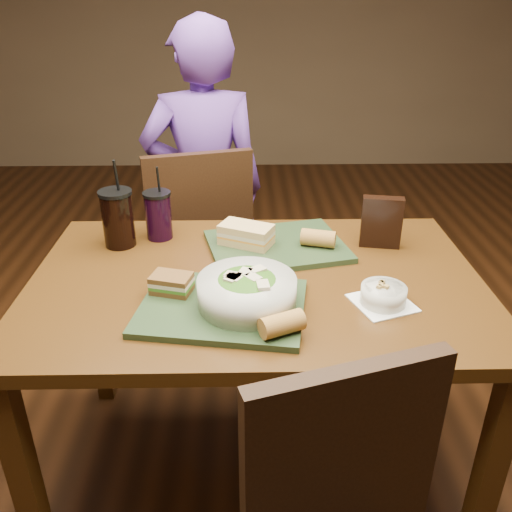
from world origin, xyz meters
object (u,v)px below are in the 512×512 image
at_px(soup_bowl, 383,295).
at_px(sandwich_near, 172,283).
at_px(baguette_far, 318,238).
at_px(cup_berry, 158,215).
at_px(chair_far, 204,246).
at_px(cup_cola, 118,218).
at_px(dining_table, 256,304).
at_px(tray_far, 277,246).
at_px(sandwich_far, 246,234).
at_px(chip_bag, 381,222).
at_px(tray_near, 222,307).
at_px(baguette_near, 282,324).
at_px(diner, 205,192).
at_px(salad_bowl, 247,290).

bearing_deg(soup_bowl, sandwich_near, 175.41).
distance_m(soup_bowl, baguette_far, 0.35).
xyz_separation_m(sandwich_near, cup_berry, (-0.09, 0.39, 0.04)).
relative_size(chair_far, cup_cola, 3.34).
height_order(dining_table, tray_far, tray_far).
xyz_separation_m(tray_far, cup_cola, (-0.50, 0.04, 0.08)).
bearing_deg(cup_cola, cup_berry, 24.55).
height_order(sandwich_far, chip_bag, chip_bag).
distance_m(baguette_far, cup_berry, 0.53).
bearing_deg(sandwich_near, chip_bag, 25.95).
distance_m(tray_near, baguette_near, 0.20).
bearing_deg(cup_cola, dining_table, -27.82).
bearing_deg(cup_berry, tray_far, -13.93).
bearing_deg(baguette_far, sandwich_near, -147.33).
xyz_separation_m(diner, salad_bowl, (0.18, -1.01, 0.10)).
xyz_separation_m(dining_table, tray_near, (-0.09, -0.17, 0.10)).
relative_size(dining_table, baguette_far, 12.15).
bearing_deg(cup_berry, chair_far, 74.14).
bearing_deg(baguette_far, sandwich_far, 175.01).
xyz_separation_m(chair_far, chip_bag, (0.60, -0.47, 0.30)).
relative_size(tray_near, sandwich_far, 2.27).
xyz_separation_m(dining_table, baguette_far, (0.20, 0.17, 0.14)).
distance_m(chair_far, chip_bag, 0.82).
xyz_separation_m(diner, soup_bowl, (0.54, -0.99, 0.07)).
distance_m(dining_table, cup_cola, 0.52).
relative_size(chair_far, soup_bowl, 5.13).
distance_m(diner, tray_far, 0.71).
distance_m(dining_table, chair_far, 0.72).
distance_m(dining_table, tray_near, 0.22).
distance_m(tray_far, baguette_far, 0.13).
height_order(diner, sandwich_near, diner).
relative_size(dining_table, cup_berry, 5.27).
bearing_deg(soup_bowl, chair_far, 123.07).
height_order(diner, salad_bowl, diner).
height_order(salad_bowl, cup_berry, cup_berry).
bearing_deg(sandwich_far, baguette_near, -80.60).
distance_m(soup_bowl, cup_cola, 0.86).
distance_m(dining_table, soup_bowl, 0.38).
bearing_deg(chair_far, sandwich_near, -91.81).
bearing_deg(salad_bowl, sandwich_near, 161.41).
height_order(tray_near, soup_bowl, soup_bowl).
distance_m(tray_near, tray_far, 0.40).
xyz_separation_m(dining_table, cup_cola, (-0.43, 0.23, 0.18)).
distance_m(soup_bowl, cup_berry, 0.78).
bearing_deg(chair_far, cup_berry, -105.86).
distance_m(baguette_near, chip_bag, 0.62).
distance_m(dining_table, baguette_far, 0.29).
bearing_deg(chip_bag, baguette_far, -160.55).
xyz_separation_m(soup_bowl, baguette_near, (-0.28, -0.16, 0.02)).
distance_m(sandwich_near, baguette_far, 0.51).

